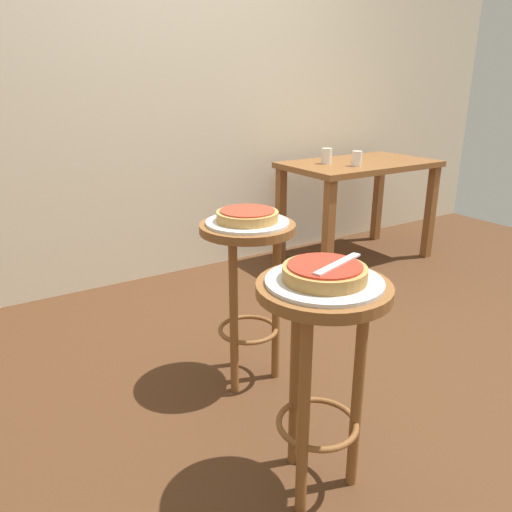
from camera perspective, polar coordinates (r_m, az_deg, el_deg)
ground_plane at (r=2.39m, az=8.88°, el=-13.08°), size 6.00×6.00×0.00m
back_wall at (r=3.43m, az=-9.59°, el=22.90°), size 6.00×0.10×3.00m
stool_foreground at (r=1.53m, az=7.49°, el=-9.67°), size 0.40×0.40×0.72m
serving_plate_foreground at (r=1.44m, az=7.83°, el=-2.93°), size 0.34×0.34×0.01m
pizza_foreground at (r=1.43m, az=7.88°, el=-1.88°), size 0.24×0.24×0.05m
stool_middle at (r=2.09m, az=-0.96°, el=-1.22°), size 0.40×0.40×0.72m
serving_plate_middle at (r=2.03m, az=-0.99°, el=3.89°), size 0.34×0.34×0.01m
pizza_middle at (r=2.03m, az=-0.99°, el=4.66°), size 0.25×0.25×0.05m
dining_table at (r=3.71m, az=11.70°, el=8.78°), size 1.09×0.64×0.73m
cup_near_edge at (r=3.48m, az=11.50°, el=10.90°), size 0.07×0.07×0.10m
cup_far_edge at (r=3.56m, az=8.10°, el=11.30°), size 0.07×0.07×0.11m
condiment_shaker at (r=3.67m, az=11.50°, el=11.12°), size 0.04×0.04×0.08m
pizza_server_knife at (r=1.43m, az=9.37°, el=-0.89°), size 0.22×0.09×0.01m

